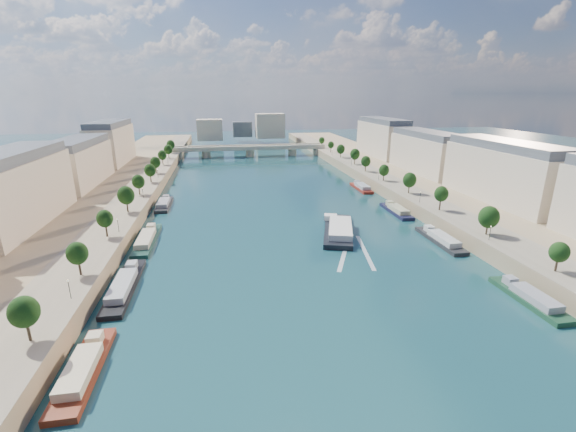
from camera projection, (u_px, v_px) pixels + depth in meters
name	position (u px, v px, depth m)	size (l,w,h in m)	color
ground	(278.00, 211.00, 153.61)	(700.00, 700.00, 0.00)	#0C2D36
quay_left	(84.00, 214.00, 141.16)	(44.00, 520.00, 5.00)	#9E8460
quay_right	(444.00, 197.00, 164.54)	(44.00, 520.00, 5.00)	#9E8460
pave_left	(126.00, 205.00, 142.82)	(14.00, 520.00, 0.10)	gray
pave_right	(412.00, 193.00, 161.33)	(14.00, 520.00, 0.10)	gray
trees_left	(131.00, 190.00, 143.37)	(4.80, 268.80, 8.26)	#382B1E
trees_right	(398.00, 175.00, 168.74)	(4.80, 268.80, 8.26)	#382B1E
lamps_left	(132.00, 205.00, 133.33)	(0.36, 200.36, 4.28)	black
lamps_right	(397.00, 184.00, 164.46)	(0.36, 200.36, 4.28)	black
buildings_left	(52.00, 171.00, 146.07)	(16.00, 226.00, 23.20)	#C1B095
buildings_right	(460.00, 159.00, 173.68)	(16.00, 226.00, 23.20)	#C1B095
skyline	(247.00, 128.00, 355.75)	(79.00, 42.00, 22.00)	#C1B095
bridge	(250.00, 149.00, 285.33)	(112.00, 12.00, 8.15)	#C1B79E
tour_barge	(338.00, 230.00, 128.53)	(17.53, 32.37, 4.22)	black
wake	(355.00, 252.00, 113.39)	(15.02, 25.82, 0.04)	silver
moored_barges_left	(126.00, 282.00, 93.87)	(5.00, 157.51, 3.60)	#1C253E
moored_barges_right	(445.00, 243.00, 118.28)	(5.00, 163.54, 3.60)	black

